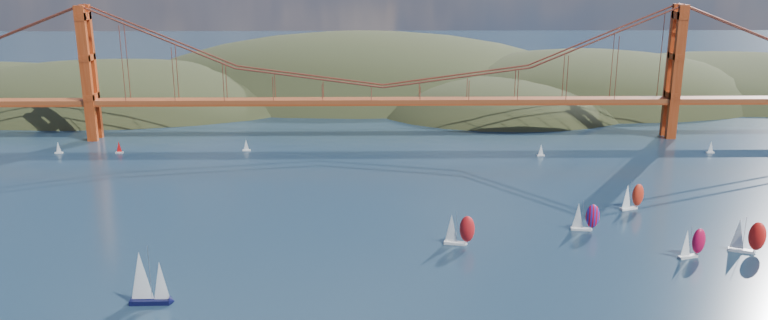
{
  "coord_description": "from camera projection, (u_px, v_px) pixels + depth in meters",
  "views": [
    {
      "loc": [
        -4.74,
        -124.19,
        76.91
      ],
      "look_at": [
        -1.22,
        90.0,
        15.96
      ],
      "focal_mm": 35.0,
      "sensor_mm": 36.0,
      "label": 1
    }
  ],
  "objects": [
    {
      "name": "distant_boat_1",
      "position": [
        58.0,
        147.0,
        289.4
      ],
      "size": [
        3.0,
        2.0,
        4.7
      ],
      "color": "silver",
      "rests_on": "ground"
    },
    {
      "name": "distant_boat_8",
      "position": [
        541.0,
        150.0,
        285.66
      ],
      "size": [
        3.0,
        2.0,
        4.7
      ],
      "color": "silver",
      "rests_on": "ground"
    },
    {
      "name": "distant_boat_2",
      "position": [
        119.0,
        147.0,
        289.88
      ],
      "size": [
        3.0,
        2.0,
        4.7
      ],
      "color": "silver",
      "rests_on": "ground"
    },
    {
      "name": "distant_boat_4",
      "position": [
        711.0,
        147.0,
        289.86
      ],
      "size": [
        3.0,
        2.0,
        4.7
      ],
      "color": "silver",
      "rests_on": "ground"
    },
    {
      "name": "racer_2",
      "position": [
        747.0,
        236.0,
        194.65
      ],
      "size": [
        8.85,
        6.08,
        9.91
      ],
      "rotation": [
        0.0,
        0.0,
        -0.4
      ],
      "color": "white",
      "rests_on": "ground"
    },
    {
      "name": "distant_boat_3",
      "position": [
        246.0,
        145.0,
        292.93
      ],
      "size": [
        3.0,
        2.0,
        4.7
      ],
      "color": "silver",
      "rests_on": "ground"
    },
    {
      "name": "racer_rwb",
      "position": [
        585.0,
        216.0,
        210.08
      ],
      "size": [
        7.85,
        3.85,
        8.84
      ],
      "rotation": [
        0.0,
        0.0,
        -0.16
      ],
      "color": "silver",
      "rests_on": "ground"
    },
    {
      "name": "sloop_navy",
      "position": [
        147.0,
        278.0,
        166.06
      ],
      "size": [
        8.92,
        5.05,
        13.88
      ],
      "rotation": [
        0.0,
        0.0,
        0.02
      ],
      "color": "black",
      "rests_on": "ground"
    },
    {
      "name": "racer_1",
      "position": [
        692.0,
        242.0,
        191.65
      ],
      "size": [
        7.75,
        4.84,
        8.67
      ],
      "rotation": [
        0.0,
        0.0,
        0.32
      ],
      "color": "silver",
      "rests_on": "ground"
    },
    {
      "name": "bridge",
      "position": [
        379.0,
        61.0,
        304.81
      ],
      "size": [
        552.0,
        12.0,
        55.0
      ],
      "color": "brown",
      "rests_on": "ground"
    },
    {
      "name": "racer_3",
      "position": [
        632.0,
        196.0,
        227.14
      ],
      "size": [
        7.94,
        4.99,
        8.88
      ],
      "rotation": [
        0.0,
        0.0,
        0.33
      ],
      "color": "white",
      "rests_on": "ground"
    },
    {
      "name": "headlands",
      "position": [
        462.0,
        116.0,
        412.3
      ],
      "size": [
        725.0,
        225.0,
        96.0
      ],
      "color": "black",
      "rests_on": "ground"
    },
    {
      "name": "racer_0",
      "position": [
        459.0,
        229.0,
        199.91
      ],
      "size": [
        8.36,
        4.46,
        9.38
      ],
      "rotation": [
        0.0,
        0.0,
        -0.21
      ],
      "color": "white",
      "rests_on": "ground"
    }
  ]
}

